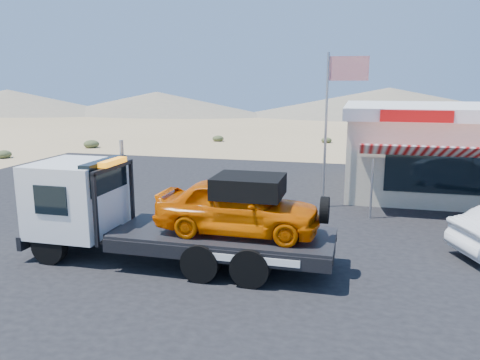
# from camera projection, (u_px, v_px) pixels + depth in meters

# --- Properties ---
(ground) EXTENTS (120.00, 120.00, 0.00)m
(ground) POSITION_uv_depth(u_px,v_px,m) (170.00, 232.00, 15.60)
(ground) COLOR #9B8458
(ground) RESTS_ON ground
(asphalt_lot) EXTENTS (32.00, 24.00, 0.02)m
(asphalt_lot) POSITION_uv_depth(u_px,v_px,m) (249.00, 212.00, 17.97)
(asphalt_lot) COLOR black
(asphalt_lot) RESTS_ON ground
(tow_truck) EXTENTS (8.39, 2.49, 2.81)m
(tow_truck) POSITION_uv_depth(u_px,v_px,m) (169.00, 209.00, 12.74)
(tow_truck) COLOR black
(tow_truck) RESTS_ON asphalt_lot
(jerky_store) EXTENTS (10.40, 9.97, 3.90)m
(jerky_store) POSITION_uv_depth(u_px,v_px,m) (461.00, 148.00, 21.18)
(jerky_store) COLOR #BEB28F
(jerky_store) RESTS_ON asphalt_lot
(flagpole) EXTENTS (1.55, 0.10, 6.00)m
(flagpole) POSITION_uv_depth(u_px,v_px,m) (332.00, 113.00, 17.92)
(flagpole) COLOR #99999E
(flagpole) RESTS_ON asphalt_lot
(distant_hills) EXTENTS (126.00, 48.00, 4.20)m
(distant_hills) POSITION_uv_depth(u_px,v_px,m) (252.00, 103.00, 69.89)
(distant_hills) COLOR #726B59
(distant_hills) RESTS_ON ground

